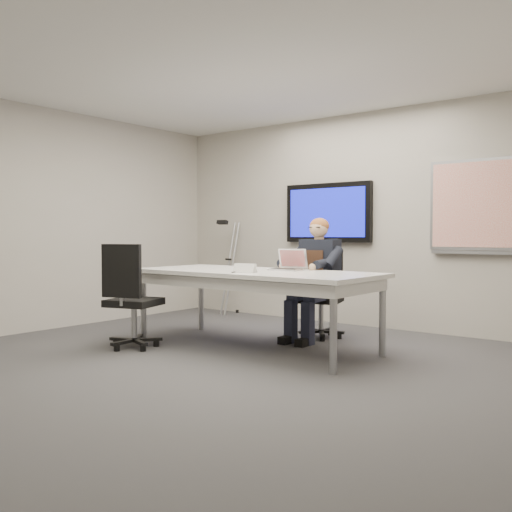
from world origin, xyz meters
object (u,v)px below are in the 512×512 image
Objects in this scene: laptop at (288,265)px; seated_person at (311,291)px; office_chair_far at (322,310)px; office_chair_near at (132,316)px; conference_table at (255,280)px.

seated_person is at bearing 79.00° from laptop.
seated_person is (0.01, -0.25, 0.24)m from office_chair_far.
seated_person is (1.25, 1.56, 0.22)m from office_chair_near.
laptop reaches higher than conference_table.
conference_table is 1.36m from office_chair_near.
seated_person is at bearing 72.67° from conference_table.
laptop is at bearing -156.42° from office_chair_near.
laptop is at bearing -106.62° from office_chair_far.
office_chair_far is 0.90m from laptop.
office_chair_far is 0.74× the size of seated_person.
office_chair_near is at bearing -149.04° from laptop.
office_chair_near is (-1.01, -0.83, -0.38)m from conference_table.
office_chair_near reaches higher than conference_table.
conference_table is at bearing -158.72° from office_chair_near.
laptop is (-0.00, -0.46, 0.32)m from seated_person.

